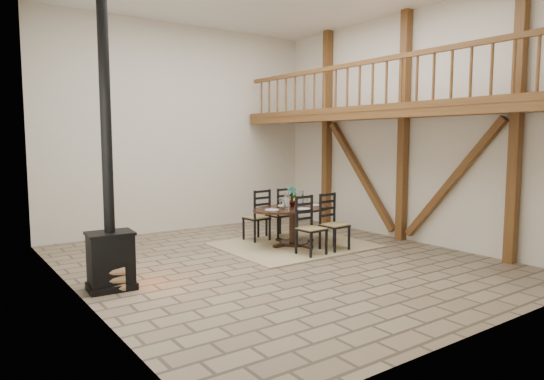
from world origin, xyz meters
TOP-DOWN VIEW (x-y plane):
  - ground at (0.00, 0.00)m, footprint 8.00×8.00m
  - room_shell at (1.19, 0.00)m, footprint 7.02×8.02m
  - rug at (1.07, 0.93)m, footprint 3.00×2.50m
  - dining_table at (1.07, 0.93)m, footprint 2.05×2.26m
  - wood_stove at (-3.02, 0.13)m, footprint 0.71×0.57m
  - log_basket at (-2.99, 0.20)m, footprint 0.54×0.54m
  - log_stack at (-3.04, 0.01)m, footprint 0.41×0.34m

SIDE VIEW (x-z plane):
  - ground at x=0.00m, z-range 0.00..0.00m
  - rug at x=1.07m, z-range 0.00..0.02m
  - log_stack at x=-3.04m, z-range 0.00..0.37m
  - log_basket at x=-2.99m, z-range -0.03..0.42m
  - dining_table at x=1.07m, z-range -0.18..1.09m
  - wood_stove at x=-3.02m, z-range -1.38..3.62m
  - room_shell at x=1.19m, z-range 0.51..5.52m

